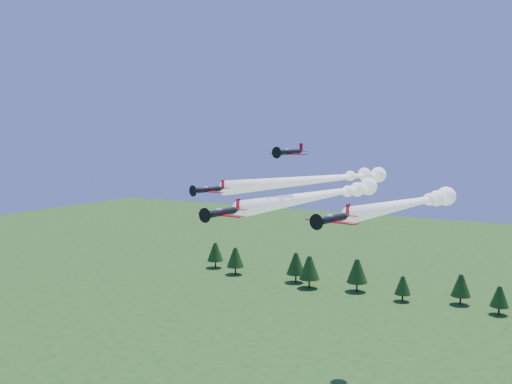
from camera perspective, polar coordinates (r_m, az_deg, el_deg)
The scene contains 5 objects.
plane_lead at distance 106.51m, azimuth 6.88°, elevation -0.24°, with size 10.34×54.94×3.70m.
plane_left at distance 120.66m, azimuth 6.85°, elevation 1.31°, with size 17.94×57.44×3.70m.
plane_right at distance 103.42m, azimuth 15.31°, elevation -1.05°, with size 13.35×45.08×3.70m.
plane_slot at distance 94.62m, azimuth 3.36°, elevation 4.00°, with size 6.89×7.52×2.40m.
treeline at distance 198.07m, azimuth 14.77°, elevation -8.39°, with size 179.43×16.78×11.49m.
Camera 1 is at (42.47, -76.84, 53.88)m, focal length 40.00 mm.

